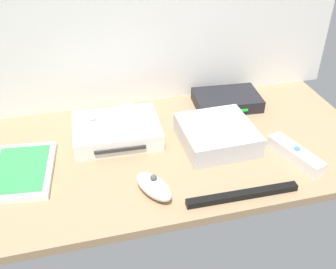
{
  "coord_description": "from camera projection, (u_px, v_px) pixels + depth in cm",
  "views": [
    {
      "loc": [
        -19.29,
        -75.12,
        57.26
      ],
      "look_at": [
        0.0,
        0.0,
        4.0
      ],
      "focal_mm": 42.68,
      "sensor_mm": 36.0,
      "label": 1
    }
  ],
  "objects": [
    {
      "name": "game_case",
      "position": [
        21.0,
        171.0,
        0.88
      ],
      "size": [
        15.65,
        20.41,
        1.56
      ],
      "rotation": [
        0.0,
        0.0,
        -0.11
      ],
      "color": "white",
      "rests_on": "ground_plane"
    },
    {
      "name": "network_router",
      "position": [
        227.0,
        100.0,
        1.12
      ],
      "size": [
        18.85,
        13.35,
        3.4
      ],
      "rotation": [
        0.0,
        0.0,
        -0.08
      ],
      "color": "black",
      "rests_on": "ground_plane"
    },
    {
      "name": "remote_wand",
      "position": [
        296.0,
        154.0,
        0.92
      ],
      "size": [
        7.71,
        15.21,
        3.4
      ],
      "rotation": [
        0.0,
        0.0,
        0.29
      ],
      "color": "white",
      "rests_on": "ground_plane"
    },
    {
      "name": "game_console",
      "position": [
        117.0,
        130.0,
        0.99
      ],
      "size": [
        21.65,
        17.17,
        4.4
      ],
      "rotation": [
        0.0,
        0.0,
        -0.04
      ],
      "color": "white",
      "rests_on": "ground_plane"
    },
    {
      "name": "remote_classic_pad",
      "position": [
        109.0,
        119.0,
        0.97
      ],
      "size": [
        15.42,
        10.04,
        2.4
      ],
      "rotation": [
        0.0,
        0.0,
        0.15
      ],
      "color": "white",
      "rests_on": "game_console"
    },
    {
      "name": "ground_plane",
      "position": [
        168.0,
        151.0,
        0.97
      ],
      "size": [
        100.0,
        48.0,
        2.0
      ],
      "primitive_type": "cube",
      "color": "#9E7F5B",
      "rests_on": "ground"
    },
    {
      "name": "sensor_bar",
      "position": [
        243.0,
        195.0,
        0.82
      ],
      "size": [
        24.03,
        2.26,
        1.4
      ],
      "primitive_type": "cube",
      "rotation": [
        0.0,
        0.0,
        -0.02
      ],
      "color": "black",
      "rests_on": "ground_plane"
    },
    {
      "name": "mini_computer",
      "position": [
        217.0,
        134.0,
        0.97
      ],
      "size": [
        17.31,
        17.31,
        5.3
      ],
      "rotation": [
        0.0,
        0.0,
        0.02
      ],
      "color": "silver",
      "rests_on": "ground_plane"
    },
    {
      "name": "remote_nunchuk",
      "position": [
        154.0,
        187.0,
        0.82
      ],
      "size": [
        8.5,
        10.9,
        5.1
      ],
      "rotation": [
        0.0,
        0.0,
        0.48
      ],
      "color": "white",
      "rests_on": "ground_plane"
    }
  ]
}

